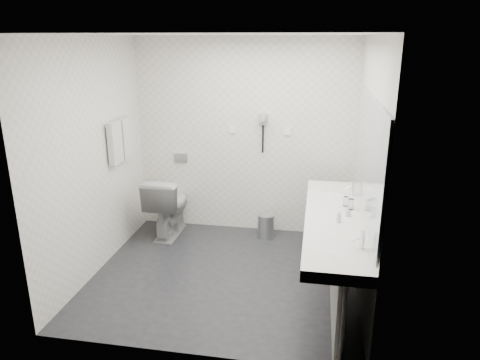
# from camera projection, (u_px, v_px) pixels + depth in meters

# --- Properties ---
(floor) EXTENTS (2.80, 2.80, 0.00)m
(floor) POSITION_uv_depth(u_px,v_px,m) (224.00, 275.00, 4.87)
(floor) COLOR #242428
(floor) RESTS_ON ground
(ceiling) EXTENTS (2.80, 2.80, 0.00)m
(ceiling) POSITION_uv_depth(u_px,v_px,m) (221.00, 34.00, 4.11)
(ceiling) COLOR white
(ceiling) RESTS_ON wall_back
(wall_back) EXTENTS (2.80, 0.00, 2.80)m
(wall_back) POSITION_uv_depth(u_px,v_px,m) (244.00, 138.00, 5.71)
(wall_back) COLOR white
(wall_back) RESTS_ON floor
(wall_front) EXTENTS (2.80, 0.00, 2.80)m
(wall_front) POSITION_uv_depth(u_px,v_px,m) (186.00, 212.00, 3.27)
(wall_front) COLOR white
(wall_front) RESTS_ON floor
(wall_left) EXTENTS (0.00, 2.60, 2.60)m
(wall_left) POSITION_uv_depth(u_px,v_px,m) (94.00, 159.00, 4.72)
(wall_left) COLOR white
(wall_left) RESTS_ON floor
(wall_right) EXTENTS (0.00, 2.60, 2.60)m
(wall_right) POSITION_uv_depth(u_px,v_px,m) (366.00, 172.00, 4.26)
(wall_right) COLOR white
(wall_right) RESTS_ON floor
(vanity_counter) EXTENTS (0.55, 2.20, 0.10)m
(vanity_counter) POSITION_uv_depth(u_px,v_px,m) (334.00, 221.00, 4.25)
(vanity_counter) COLOR white
(vanity_counter) RESTS_ON floor
(vanity_panel) EXTENTS (0.03, 2.15, 0.75)m
(vanity_panel) POSITION_uv_depth(u_px,v_px,m) (334.00, 261.00, 4.38)
(vanity_panel) COLOR gray
(vanity_panel) RESTS_ON floor
(vanity_post_near) EXTENTS (0.06, 0.06, 0.75)m
(vanity_post_near) POSITION_uv_depth(u_px,v_px,m) (341.00, 326.00, 3.40)
(vanity_post_near) COLOR silver
(vanity_post_near) RESTS_ON floor
(vanity_post_far) EXTENTS (0.06, 0.06, 0.75)m
(vanity_post_far) POSITION_uv_depth(u_px,v_px,m) (334.00, 221.00, 5.35)
(vanity_post_far) COLOR silver
(vanity_post_far) RESTS_ON floor
(mirror) EXTENTS (0.02, 2.20, 1.05)m
(mirror) POSITION_uv_depth(u_px,v_px,m) (368.00, 157.00, 4.01)
(mirror) COLOR #B2BCC6
(mirror) RESTS_ON wall_right
(basin_near) EXTENTS (0.40, 0.31, 0.05)m
(basin_near) POSITION_uv_depth(u_px,v_px,m) (337.00, 248.00, 3.63)
(basin_near) COLOR white
(basin_near) RESTS_ON vanity_counter
(basin_far) EXTENTS (0.40, 0.31, 0.05)m
(basin_far) POSITION_uv_depth(u_px,v_px,m) (333.00, 195.00, 4.85)
(basin_far) COLOR white
(basin_far) RESTS_ON vanity_counter
(faucet_near) EXTENTS (0.04, 0.04, 0.15)m
(faucet_near) POSITION_uv_depth(u_px,v_px,m) (362.00, 240.00, 3.57)
(faucet_near) COLOR silver
(faucet_near) RESTS_ON vanity_counter
(faucet_far) EXTENTS (0.04, 0.04, 0.15)m
(faucet_far) POSITION_uv_depth(u_px,v_px,m) (352.00, 188.00, 4.79)
(faucet_far) COLOR silver
(faucet_far) RESTS_ON vanity_counter
(soap_bottle_a) EXTENTS (0.06, 0.06, 0.09)m
(soap_bottle_a) POSITION_uv_depth(u_px,v_px,m) (348.00, 212.00, 4.23)
(soap_bottle_a) COLOR beige
(soap_bottle_a) RESTS_ON vanity_counter
(soap_bottle_c) EXTENTS (0.05, 0.05, 0.11)m
(soap_bottle_c) POSITION_uv_depth(u_px,v_px,m) (339.00, 216.00, 4.09)
(soap_bottle_c) COLOR beige
(soap_bottle_c) RESTS_ON vanity_counter
(glass_left) EXTENTS (0.08, 0.08, 0.11)m
(glass_left) POSITION_uv_depth(u_px,v_px,m) (351.00, 204.00, 4.40)
(glass_left) COLOR silver
(glass_left) RESTS_ON vanity_counter
(glass_right) EXTENTS (0.07, 0.07, 0.10)m
(glass_right) POSITION_uv_depth(u_px,v_px,m) (346.00, 201.00, 4.49)
(glass_right) COLOR silver
(glass_right) RESTS_ON vanity_counter
(toilet) EXTENTS (0.46, 0.80, 0.80)m
(toilet) POSITION_uv_depth(u_px,v_px,m) (168.00, 206.00, 5.77)
(toilet) COLOR white
(toilet) RESTS_ON floor
(flush_plate) EXTENTS (0.18, 0.02, 0.12)m
(flush_plate) POSITION_uv_depth(u_px,v_px,m) (181.00, 158.00, 5.93)
(flush_plate) COLOR #B2B5BA
(flush_plate) RESTS_ON wall_back
(pedal_bin) EXTENTS (0.24, 0.24, 0.30)m
(pedal_bin) POSITION_uv_depth(u_px,v_px,m) (266.00, 226.00, 5.75)
(pedal_bin) COLOR #B2B5BA
(pedal_bin) RESTS_ON floor
(bin_lid) EXTENTS (0.21, 0.21, 0.02)m
(bin_lid) POSITION_uv_depth(u_px,v_px,m) (266.00, 215.00, 5.70)
(bin_lid) COLOR #B2B5BA
(bin_lid) RESTS_ON pedal_bin
(towel_rail) EXTENTS (0.02, 0.62, 0.02)m
(towel_rail) POSITION_uv_depth(u_px,v_px,m) (118.00, 122.00, 5.14)
(towel_rail) COLOR silver
(towel_rail) RESTS_ON wall_left
(towel_near) EXTENTS (0.07, 0.24, 0.48)m
(towel_near) POSITION_uv_depth(u_px,v_px,m) (115.00, 143.00, 5.07)
(towel_near) COLOR silver
(towel_near) RESTS_ON towel_rail
(towel_far) EXTENTS (0.07, 0.24, 0.48)m
(towel_far) POSITION_uv_depth(u_px,v_px,m) (125.00, 138.00, 5.33)
(towel_far) COLOR silver
(towel_far) RESTS_ON towel_rail
(dryer_cradle) EXTENTS (0.10, 0.04, 0.14)m
(dryer_cradle) POSITION_uv_depth(u_px,v_px,m) (263.00, 119.00, 5.56)
(dryer_cradle) COLOR #97989D
(dryer_cradle) RESTS_ON wall_back
(dryer_barrel) EXTENTS (0.08, 0.14, 0.08)m
(dryer_barrel) POSITION_uv_depth(u_px,v_px,m) (263.00, 118.00, 5.49)
(dryer_barrel) COLOR #97989D
(dryer_barrel) RESTS_ON dryer_cradle
(dryer_cord) EXTENTS (0.02, 0.02, 0.35)m
(dryer_cord) POSITION_uv_depth(u_px,v_px,m) (263.00, 139.00, 5.63)
(dryer_cord) COLOR black
(dryer_cord) RESTS_ON dryer_cradle
(switch_plate_a) EXTENTS (0.09, 0.02, 0.09)m
(switch_plate_a) POSITION_uv_depth(u_px,v_px,m) (232.00, 130.00, 5.69)
(switch_plate_a) COLOR white
(switch_plate_a) RESTS_ON wall_back
(switch_plate_b) EXTENTS (0.09, 0.02, 0.09)m
(switch_plate_b) POSITION_uv_depth(u_px,v_px,m) (287.00, 132.00, 5.58)
(switch_plate_b) COLOR white
(switch_plate_b) RESTS_ON wall_back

